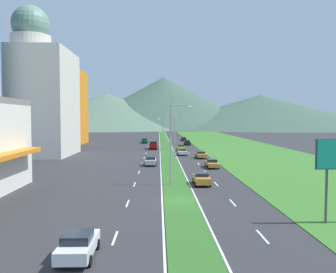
# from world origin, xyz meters

# --- Properties ---
(ground_plane) EXTENTS (600.00, 600.00, 0.00)m
(ground_plane) POSITION_xyz_m (0.00, 0.00, 0.00)
(ground_plane) COLOR #2D2D30
(grass_median) EXTENTS (3.20, 240.00, 0.06)m
(grass_median) POSITION_xyz_m (0.00, 60.00, 0.03)
(grass_median) COLOR #2D6023
(grass_median) RESTS_ON ground_plane
(grass_verge_right) EXTENTS (24.00, 240.00, 0.06)m
(grass_verge_right) POSITION_xyz_m (20.60, 60.00, 0.03)
(grass_verge_right) COLOR #387028
(grass_verge_right) RESTS_ON ground_plane
(lane_dash_left_1) EXTENTS (0.16, 2.80, 0.01)m
(lane_dash_left_1) POSITION_xyz_m (-5.10, -10.38, 0.01)
(lane_dash_left_1) COLOR silver
(lane_dash_left_1) RESTS_ON ground_plane
(lane_dash_left_2) EXTENTS (0.16, 2.80, 0.01)m
(lane_dash_left_2) POSITION_xyz_m (-5.10, -0.76, 0.01)
(lane_dash_left_2) COLOR silver
(lane_dash_left_2) RESTS_ON ground_plane
(lane_dash_left_3) EXTENTS (0.16, 2.80, 0.01)m
(lane_dash_left_3) POSITION_xyz_m (-5.10, 8.85, 0.01)
(lane_dash_left_3) COLOR silver
(lane_dash_left_3) RESTS_ON ground_plane
(lane_dash_left_4) EXTENTS (0.16, 2.80, 0.01)m
(lane_dash_left_4) POSITION_xyz_m (-5.10, 18.47, 0.01)
(lane_dash_left_4) COLOR silver
(lane_dash_left_4) RESTS_ON ground_plane
(lane_dash_left_5) EXTENTS (0.16, 2.80, 0.01)m
(lane_dash_left_5) POSITION_xyz_m (-5.10, 28.09, 0.01)
(lane_dash_left_5) COLOR silver
(lane_dash_left_5) RESTS_ON ground_plane
(lane_dash_left_6) EXTENTS (0.16, 2.80, 0.01)m
(lane_dash_left_6) POSITION_xyz_m (-5.10, 37.71, 0.01)
(lane_dash_left_6) COLOR silver
(lane_dash_left_6) RESTS_ON ground_plane
(lane_dash_left_7) EXTENTS (0.16, 2.80, 0.01)m
(lane_dash_left_7) POSITION_xyz_m (-5.10, 47.33, 0.01)
(lane_dash_left_7) COLOR silver
(lane_dash_left_7) RESTS_ON ground_plane
(lane_dash_left_8) EXTENTS (0.16, 2.80, 0.01)m
(lane_dash_left_8) POSITION_xyz_m (-5.10, 56.95, 0.01)
(lane_dash_left_8) COLOR silver
(lane_dash_left_8) RESTS_ON ground_plane
(lane_dash_left_9) EXTENTS (0.16, 2.80, 0.01)m
(lane_dash_left_9) POSITION_xyz_m (-5.10, 66.56, 0.01)
(lane_dash_left_9) COLOR silver
(lane_dash_left_9) RESTS_ON ground_plane
(lane_dash_left_10) EXTENTS (0.16, 2.80, 0.01)m
(lane_dash_left_10) POSITION_xyz_m (-5.10, 76.18, 0.01)
(lane_dash_left_10) COLOR silver
(lane_dash_left_10) RESTS_ON ground_plane
(lane_dash_left_11) EXTENTS (0.16, 2.80, 0.01)m
(lane_dash_left_11) POSITION_xyz_m (-5.10, 85.80, 0.01)
(lane_dash_left_11) COLOR silver
(lane_dash_left_11) RESTS_ON ground_plane
(lane_dash_left_12) EXTENTS (0.16, 2.80, 0.01)m
(lane_dash_left_12) POSITION_xyz_m (-5.10, 95.42, 0.01)
(lane_dash_left_12) COLOR silver
(lane_dash_left_12) RESTS_ON ground_plane
(lane_dash_right_1) EXTENTS (0.16, 2.80, 0.01)m
(lane_dash_right_1) POSITION_xyz_m (5.10, -10.38, 0.01)
(lane_dash_right_1) COLOR silver
(lane_dash_right_1) RESTS_ON ground_plane
(lane_dash_right_2) EXTENTS (0.16, 2.80, 0.01)m
(lane_dash_right_2) POSITION_xyz_m (5.10, -0.76, 0.01)
(lane_dash_right_2) COLOR silver
(lane_dash_right_2) RESTS_ON ground_plane
(lane_dash_right_3) EXTENTS (0.16, 2.80, 0.01)m
(lane_dash_right_3) POSITION_xyz_m (5.10, 8.85, 0.01)
(lane_dash_right_3) COLOR silver
(lane_dash_right_3) RESTS_ON ground_plane
(lane_dash_right_4) EXTENTS (0.16, 2.80, 0.01)m
(lane_dash_right_4) POSITION_xyz_m (5.10, 18.47, 0.01)
(lane_dash_right_4) COLOR silver
(lane_dash_right_4) RESTS_ON ground_plane
(lane_dash_right_5) EXTENTS (0.16, 2.80, 0.01)m
(lane_dash_right_5) POSITION_xyz_m (5.10, 28.09, 0.01)
(lane_dash_right_5) COLOR silver
(lane_dash_right_5) RESTS_ON ground_plane
(lane_dash_right_6) EXTENTS (0.16, 2.80, 0.01)m
(lane_dash_right_6) POSITION_xyz_m (5.10, 37.71, 0.01)
(lane_dash_right_6) COLOR silver
(lane_dash_right_6) RESTS_ON ground_plane
(lane_dash_right_7) EXTENTS (0.16, 2.80, 0.01)m
(lane_dash_right_7) POSITION_xyz_m (5.10, 47.33, 0.01)
(lane_dash_right_7) COLOR silver
(lane_dash_right_7) RESTS_ON ground_plane
(lane_dash_right_8) EXTENTS (0.16, 2.80, 0.01)m
(lane_dash_right_8) POSITION_xyz_m (5.10, 56.95, 0.01)
(lane_dash_right_8) COLOR silver
(lane_dash_right_8) RESTS_ON ground_plane
(lane_dash_right_9) EXTENTS (0.16, 2.80, 0.01)m
(lane_dash_right_9) POSITION_xyz_m (5.10, 66.56, 0.01)
(lane_dash_right_9) COLOR silver
(lane_dash_right_9) RESTS_ON ground_plane
(lane_dash_right_10) EXTENTS (0.16, 2.80, 0.01)m
(lane_dash_right_10) POSITION_xyz_m (5.10, 76.18, 0.01)
(lane_dash_right_10) COLOR silver
(lane_dash_right_10) RESTS_ON ground_plane
(lane_dash_right_11) EXTENTS (0.16, 2.80, 0.01)m
(lane_dash_right_11) POSITION_xyz_m (5.10, 85.80, 0.01)
(lane_dash_right_11) COLOR silver
(lane_dash_right_11) RESTS_ON ground_plane
(lane_dash_right_12) EXTENTS (0.16, 2.80, 0.01)m
(lane_dash_right_12) POSITION_xyz_m (5.10, 95.42, 0.01)
(lane_dash_right_12) COLOR silver
(lane_dash_right_12) RESTS_ON ground_plane
(edge_line_median_left) EXTENTS (0.16, 240.00, 0.01)m
(edge_line_median_left) POSITION_xyz_m (-1.75, 60.00, 0.01)
(edge_line_median_left) COLOR silver
(edge_line_median_left) RESTS_ON ground_plane
(edge_line_median_right) EXTENTS (0.16, 240.00, 0.01)m
(edge_line_median_right) POSITION_xyz_m (1.75, 60.00, 0.01)
(edge_line_median_right) COLOR silver
(edge_line_median_right) RESTS_ON ground_plane
(domed_building) EXTENTS (17.07, 17.07, 32.73)m
(domed_building) POSITION_xyz_m (-29.98, 43.45, 13.14)
(domed_building) COLOR beige
(domed_building) RESTS_ON ground_plane
(midrise_colored) EXTENTS (15.91, 15.91, 23.28)m
(midrise_colored) POSITION_xyz_m (-34.13, 77.16, 11.64)
(midrise_colored) COLOR orange
(midrise_colored) RESTS_ON ground_plane
(hill_far_left) EXTENTS (169.64, 169.64, 28.75)m
(hill_far_left) POSITION_xyz_m (-45.40, 253.27, 14.37)
(hill_far_left) COLOR #516B56
(hill_far_left) RESTS_ON ground_plane
(hill_far_center) EXTENTS (162.89, 162.89, 44.06)m
(hill_far_center) POSITION_xyz_m (2.47, 268.55, 22.03)
(hill_far_center) COLOR #3D5647
(hill_far_center) RESTS_ON ground_plane
(hill_far_right) EXTENTS (202.52, 202.52, 28.28)m
(hill_far_right) POSITION_xyz_m (85.60, 263.25, 14.14)
(hill_far_right) COLOR #3D5647
(hill_far_right) RESTS_ON ground_plane
(street_lamp_near) EXTENTS (2.60, 0.42, 9.96)m
(street_lamp_near) POSITION_xyz_m (-0.38, 8.21, 5.65)
(street_lamp_near) COLOR #99999E
(street_lamp_near) RESTS_ON ground_plane
(street_lamp_mid) EXTENTS (3.44, 0.28, 8.36)m
(street_lamp_mid) POSITION_xyz_m (0.51, 31.55, 4.91)
(street_lamp_mid) COLOR #99999E
(street_lamp_mid) RESTS_ON ground_plane
(street_lamp_far) EXTENTS (3.42, 0.36, 9.30)m
(street_lamp_far) POSITION_xyz_m (-0.45, 54.86, 5.40)
(street_lamp_far) COLOR #99999E
(street_lamp_far) RESTS_ON ground_plane
(car_0) EXTENTS (2.01, 4.48, 1.39)m
(car_0) POSITION_xyz_m (3.18, 42.82, 0.73)
(car_0) COLOR silver
(car_0) RESTS_ON ground_plane
(car_1) EXTENTS (1.96, 4.18, 1.47)m
(car_1) POSITION_xyz_m (3.20, 8.39, 0.77)
(car_1) COLOR #C6842D
(car_1) RESTS_ON ground_plane
(car_2) EXTENTS (1.93, 4.15, 1.53)m
(car_2) POSITION_xyz_m (3.58, 54.00, 0.77)
(car_2) COLOR yellow
(car_2) RESTS_ON ground_plane
(car_3) EXTENTS (2.01, 4.14, 1.53)m
(car_3) POSITION_xyz_m (-6.83, -13.70, 0.78)
(car_3) COLOR silver
(car_3) RESTS_ON ground_plane
(car_4) EXTENTS (1.95, 4.33, 1.49)m
(car_4) POSITION_xyz_m (6.67, 71.74, 0.76)
(car_4) COLOR black
(car_4) RESTS_ON ground_plane
(car_5) EXTENTS (1.98, 4.45, 1.41)m
(car_5) POSITION_xyz_m (6.60, 36.91, 0.74)
(car_5) COLOR #C6842D
(car_5) RESTS_ON ground_plane
(car_6) EXTENTS (1.93, 4.62, 1.59)m
(car_6) POSITION_xyz_m (-6.78, 80.50, 0.81)
(car_6) COLOR #0C5128
(car_6) RESTS_ON ground_plane
(car_7) EXTENTS (2.02, 4.65, 1.53)m
(car_7) POSITION_xyz_m (-3.49, 26.34, 0.79)
(car_7) COLOR #B2B2B7
(car_7) RESTS_ON ground_plane
(car_8) EXTENTS (1.99, 4.17, 1.35)m
(car_8) POSITION_xyz_m (7.00, 91.31, 0.71)
(car_8) COLOR black
(car_8) RESTS_ON ground_plane
(car_9) EXTENTS (1.93, 4.78, 1.42)m
(car_9) POSITION_xyz_m (6.76, 23.13, 0.73)
(car_9) COLOR #C6842D
(car_9) RESTS_ON ground_plane
(pickup_truck_0) EXTENTS (2.18, 5.40, 2.00)m
(pickup_truck_0) POSITION_xyz_m (-3.53, 58.31, 0.98)
(pickup_truck_0) COLOR maroon
(pickup_truck_0) RESTS_ON ground_plane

